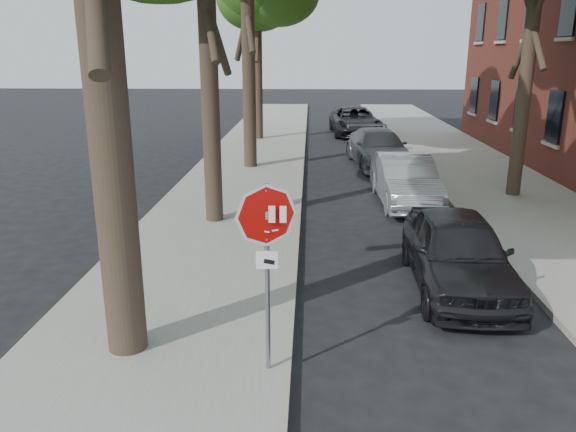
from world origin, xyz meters
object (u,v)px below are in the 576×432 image
at_px(stop_sign, 267,243).
at_px(car_a, 458,252).
at_px(car_c, 378,148).
at_px(car_d, 355,121).
at_px(car_b, 405,180).

relative_size(stop_sign, car_a, 0.62).
bearing_deg(car_c, stop_sign, -108.56).
relative_size(stop_sign, car_c, 0.55).
bearing_deg(stop_sign, car_a, 43.77).
height_order(car_c, car_d, car_d).
bearing_deg(stop_sign, car_c, 77.93).
bearing_deg(car_a, car_c, 92.12).
bearing_deg(car_a, stop_sign, -134.73).
xyz_separation_m(stop_sign, car_c, (3.18, 14.85, -1.26)).
bearing_deg(car_b, car_c, 89.52).
distance_m(car_a, car_c, 11.69).
distance_m(car_b, car_c, 5.63).
bearing_deg(car_b, stop_sign, -111.44).
relative_size(stop_sign, car_d, 0.50).
bearing_deg(car_d, car_b, -91.03).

